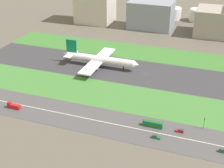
{
  "coord_description": "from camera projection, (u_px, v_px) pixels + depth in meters",
  "views": [
    {
      "loc": [
        49.88,
        -217.96,
        105.98
      ],
      "look_at": [
        -15.43,
        -36.5,
        6.0
      ],
      "focal_mm": 51.11,
      "sensor_mm": 36.0,
      "label": 1
    }
  ],
  "objects": [
    {
      "name": "ground_plane",
      "position": [
        147.0,
        74.0,
        245.84
      ],
      "size": [
        800.0,
        800.0,
        0.0
      ],
      "primitive_type": "plane",
      "color": "#5B564C"
    },
    {
      "name": "runway",
      "position": [
        147.0,
        73.0,
        245.82
      ],
      "size": [
        280.0,
        46.0,
        0.1
      ],
      "primitive_type": "cube",
      "color": "#38383D",
      "rests_on": "ground_plane"
    },
    {
      "name": "grass_median_north",
      "position": [
        158.0,
        55.0,
        280.07
      ],
      "size": [
        280.0,
        36.0,
        0.1
      ],
      "primitive_type": "cube",
      "color": "#3D7A33",
      "rests_on": "ground_plane"
    },
    {
      "name": "grass_median_south",
      "position": [
        132.0,
        98.0,
        211.57
      ],
      "size": [
        280.0,
        36.0,
        0.1
      ],
      "primitive_type": "cube",
      "color": "#427F38",
      "rests_on": "ground_plane"
    },
    {
      "name": "highway",
      "position": [
        116.0,
        124.0,
        184.84
      ],
      "size": [
        280.0,
        28.0,
        0.1
      ],
      "primitive_type": "cube",
      "color": "#4C4C4F",
      "rests_on": "ground_plane"
    },
    {
      "name": "highway_centerline",
      "position": [
        116.0,
        124.0,
        184.81
      ],
      "size": [
        266.0,
        0.5,
        0.01
      ],
      "primitive_type": "cube",
      "color": "silver",
      "rests_on": "highway"
    },
    {
      "name": "airliner",
      "position": [
        98.0,
        59.0,
        255.07
      ],
      "size": [
        65.0,
        56.0,
        19.7
      ],
      "color": "white",
      "rests_on": "runway"
    },
    {
      "name": "car_3",
      "position": [
        180.0,
        131.0,
        177.68
      ],
      "size": [
        4.4,
        1.8,
        2.0
      ],
      "color": "#B2191E",
      "rests_on": "highway"
    },
    {
      "name": "car_1",
      "position": [
        156.0,
        137.0,
        172.78
      ],
      "size": [
        4.4,
        1.8,
        2.0
      ],
      "rotation": [
        0.0,
        0.0,
        3.14
      ],
      "color": "#19662D",
      "rests_on": "highway"
    },
    {
      "name": "truck_1",
      "position": [
        14.0,
        106.0,
        199.82
      ],
      "size": [
        8.4,
        2.5,
        4.0
      ],
      "rotation": [
        0.0,
        0.0,
        3.14
      ],
      "color": "#B2191E",
      "rests_on": "highway"
    },
    {
      "name": "bus_0",
      "position": [
        153.0,
        124.0,
        182.0
      ],
      "size": [
        11.6,
        2.5,
        3.5
      ],
      "color": "#19662D",
      "rests_on": "highway"
    },
    {
      "name": "car_2",
      "position": [
        223.0,
        151.0,
        162.29
      ],
      "size": [
        4.4,
        1.8,
        2.0
      ],
      "rotation": [
        0.0,
        0.0,
        3.14
      ],
      "color": "#19662D",
      "rests_on": "highway"
    },
    {
      "name": "traffic_light",
      "position": [
        204.0,
        122.0,
        179.25
      ],
      "size": [
        0.36,
        0.5,
        7.2
      ],
      "color": "#4C4C51",
      "rests_on": "highway"
    },
    {
      "name": "hangar_building",
      "position": [
        151.0,
        15.0,
        341.97
      ],
      "size": [
        46.59,
        30.22,
        28.98
      ],
      "primitive_type": "cube",
      "color": "gray",
      "rests_on": "ground_plane"
    },
    {
      "name": "office_tower",
      "position": [
        215.0,
        22.0,
        322.58
      ],
      "size": [
        37.29,
        38.28,
        26.79
      ],
      "primitive_type": "cube",
      "color": "#9E998E",
      "rests_on": "ground_plane"
    },
    {
      "name": "fuel_tank_west",
      "position": [
        172.0,
        13.0,
        378.63
      ],
      "size": [
        21.76,
        21.76,
        13.18
      ],
      "primitive_type": "cylinder",
      "color": "silver",
      "rests_on": "ground_plane"
    },
    {
      "name": "fuel_tank_centre",
      "position": [
        198.0,
        15.0,
        369.31
      ],
      "size": [
        19.55,
        19.55,
        13.98
      ],
      "primitive_type": "cylinder",
      "color": "silver",
      "rests_on": "ground_plane"
    }
  ]
}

